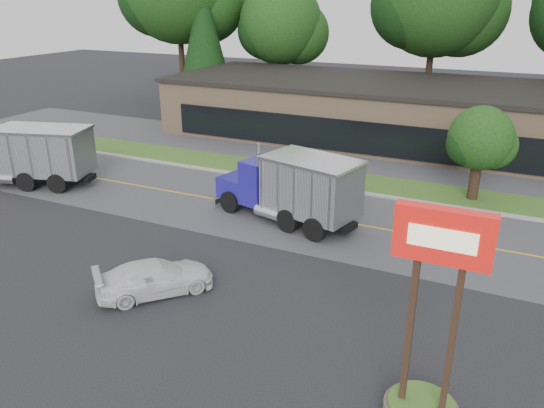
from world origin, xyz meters
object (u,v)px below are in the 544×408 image
at_px(dump_truck_red, 24,154).
at_px(dump_truck_blue, 294,186).
at_px(bilo_sign, 428,357).
at_px(rally_car, 155,277).

distance_m(dump_truck_red, dump_truck_blue, 16.19).
height_order(bilo_sign, dump_truck_blue, bilo_sign).
relative_size(bilo_sign, rally_car, 1.39).
relative_size(bilo_sign, dump_truck_red, 0.65).
height_order(dump_truck_red, dump_truck_blue, same).
bearing_deg(rally_car, dump_truck_red, 15.73).
distance_m(bilo_sign, dump_truck_red, 25.84).
bearing_deg(bilo_sign, dump_truck_red, 159.45).
relative_size(dump_truck_red, rally_car, 2.15).
bearing_deg(bilo_sign, dump_truck_blue, 127.31).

